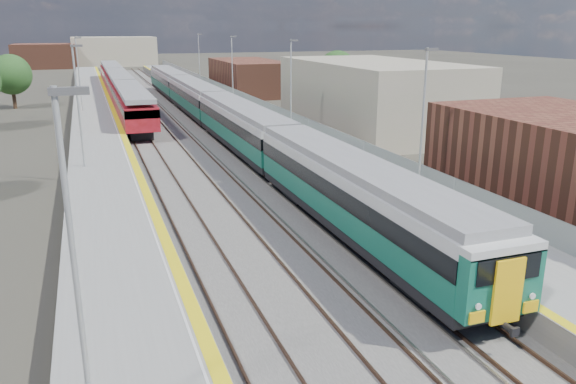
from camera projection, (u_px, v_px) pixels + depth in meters
ground at (197, 130)px, 53.53m from camera, size 320.00×320.00×0.00m
ballast_bed at (170, 127)px, 55.05m from camera, size 10.50×155.00×0.06m
tracks at (173, 123)px, 56.74m from camera, size 8.96×160.00×0.17m
platform_right at (244, 118)px, 57.33m from camera, size 4.70×155.00×8.52m
platform_left at (97, 126)px, 52.71m from camera, size 4.30×155.00×8.52m
buildings at (39, 21)px, 124.67m from camera, size 72.00×185.50×40.00m
green_train at (215, 108)px, 52.16m from camera, size 2.83×78.88×3.12m
red_train at (120, 86)px, 72.50m from camera, size 2.89×58.52×3.64m
tree_c at (11, 75)px, 66.53m from camera, size 4.74×4.74×6.43m
tree_d at (337, 71)px, 70.51m from camera, size 4.93×4.93×6.68m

